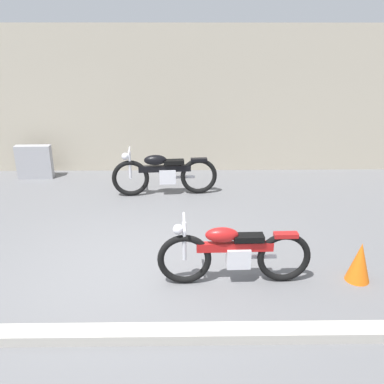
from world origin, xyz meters
The scene contains 7 objects.
ground_plane centered at (0.00, 0.00, 0.00)m, with size 40.00×40.00×0.00m, color slate.
building_wall centered at (0.00, 4.60, 1.64)m, with size 18.00×0.30×3.28m, color #B2A893.
curb_strip centered at (0.00, -1.40, 0.06)m, with size 18.00×0.24×0.12m, color #B7B2A8.
stone_marker centered at (-2.65, 3.94, 0.38)m, with size 0.77×0.20×0.75m, color #9E9EA3.
traffic_cone centered at (3.03, -0.30, 0.28)m, with size 0.32×0.32×0.55m, color orange.
motorcycle_black centered at (0.30, 2.88, 0.46)m, with size 2.11×0.59×0.95m.
motorcycle_red centered at (1.35, -0.31, 0.43)m, with size 2.01×0.56×0.90m.
Camera 1 is at (0.74, -5.08, 3.13)m, focal length 39.18 mm.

